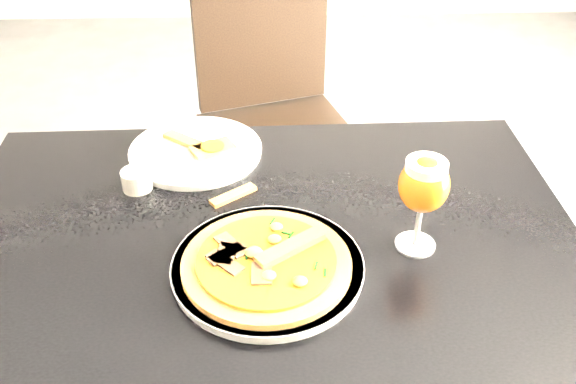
{
  "coord_description": "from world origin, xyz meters",
  "views": [
    {
      "loc": [
        0.09,
        -1.15,
        1.52
      ],
      "look_at": [
        0.13,
        -0.19,
        0.83
      ],
      "focal_mm": 40.0,
      "sensor_mm": 36.0,
      "label": 1
    }
  ],
  "objects_px": {
    "dining_table": "(265,265)",
    "pizza": "(267,262)",
    "chair_far": "(275,116)",
    "beer_glass": "(424,186)"
  },
  "relations": [
    {
      "from": "pizza",
      "to": "dining_table",
      "type": "bearing_deg",
      "value": 92.38
    },
    {
      "from": "chair_far",
      "to": "beer_glass",
      "type": "bearing_deg",
      "value": -91.85
    },
    {
      "from": "dining_table",
      "to": "pizza",
      "type": "bearing_deg",
      "value": -88.49
    },
    {
      "from": "dining_table",
      "to": "pizza",
      "type": "xyz_separation_m",
      "value": [
        0.01,
        -0.12,
        0.12
      ]
    },
    {
      "from": "chair_far",
      "to": "beer_glass",
      "type": "xyz_separation_m",
      "value": [
        0.24,
        -0.9,
        0.35
      ]
    },
    {
      "from": "dining_table",
      "to": "pizza",
      "type": "distance_m",
      "value": 0.17
    },
    {
      "from": "dining_table",
      "to": "beer_glass",
      "type": "height_order",
      "value": "beer_glass"
    },
    {
      "from": "dining_table",
      "to": "beer_glass",
      "type": "relative_size",
      "value": 6.45
    },
    {
      "from": "dining_table",
      "to": "pizza",
      "type": "height_order",
      "value": "pizza"
    },
    {
      "from": "dining_table",
      "to": "beer_glass",
      "type": "distance_m",
      "value": 0.36
    }
  ]
}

